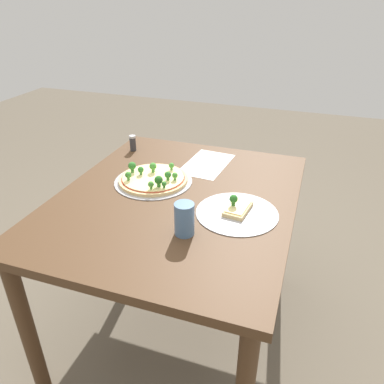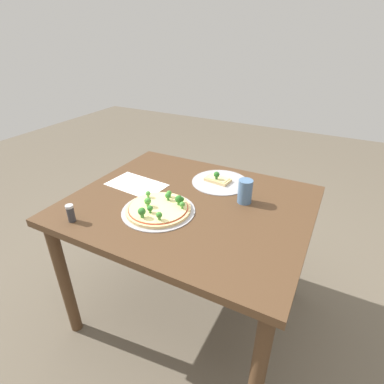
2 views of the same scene
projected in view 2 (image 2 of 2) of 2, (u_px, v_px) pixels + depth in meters
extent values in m
plane|color=brown|center=(190.00, 308.00, 1.83)|extent=(8.00, 8.00, 0.00)
cube|color=#4C331E|center=(189.00, 205.00, 1.47)|extent=(1.14, 0.95, 0.04)
cylinder|color=#4C331E|center=(299.00, 248.00, 1.77)|extent=(0.06, 0.06, 0.72)
cylinder|color=#4C331E|center=(155.00, 206.00, 2.19)|extent=(0.06, 0.06, 0.72)
cylinder|color=#4C331E|center=(258.00, 374.00, 1.13)|extent=(0.06, 0.06, 0.72)
cylinder|color=#4C331E|center=(64.00, 281.00, 1.54)|extent=(0.06, 0.06, 0.72)
cylinder|color=#A3A3A8|center=(159.00, 211.00, 1.39)|extent=(0.34, 0.34, 0.00)
cylinder|color=#E5C17F|center=(158.00, 209.00, 1.39)|extent=(0.30, 0.30, 0.01)
cylinder|color=#A82D1E|center=(158.00, 208.00, 1.38)|extent=(0.28, 0.28, 0.00)
cylinder|color=#F4DB8E|center=(158.00, 207.00, 1.38)|extent=(0.27, 0.27, 0.00)
sphere|color=#479338|center=(169.00, 193.00, 1.45)|extent=(0.02, 0.02, 0.02)
cylinder|color=#51973E|center=(169.00, 196.00, 1.46)|extent=(0.01, 0.01, 0.01)
sphere|color=#3D8933|center=(159.00, 215.00, 1.27)|extent=(0.03, 0.03, 0.03)
cylinder|color=#488E3A|center=(159.00, 218.00, 1.28)|extent=(0.01, 0.01, 0.01)
sphere|color=#479338|center=(148.00, 193.00, 1.45)|extent=(0.02, 0.02, 0.02)
cylinder|color=#51973E|center=(148.00, 196.00, 1.45)|extent=(0.01, 0.01, 0.01)
sphere|color=#479338|center=(148.00, 201.00, 1.37)|extent=(0.03, 0.03, 0.03)
cylinder|color=#51973E|center=(148.00, 205.00, 1.38)|extent=(0.01, 0.01, 0.01)
sphere|color=#337A2D|center=(150.00, 208.00, 1.32)|extent=(0.03, 0.03, 0.03)
cylinder|color=#3F8136|center=(150.00, 212.00, 1.33)|extent=(0.01, 0.01, 0.01)
sphere|color=#337A2D|center=(182.00, 199.00, 1.40)|extent=(0.02, 0.02, 0.02)
cylinder|color=#3F8136|center=(182.00, 202.00, 1.41)|extent=(0.01, 0.01, 0.01)
sphere|color=#337A2D|center=(168.00, 195.00, 1.42)|extent=(0.03, 0.03, 0.03)
cylinder|color=#3F8136|center=(168.00, 199.00, 1.43)|extent=(0.01, 0.01, 0.01)
sphere|color=#479338|center=(182.00, 204.00, 1.36)|extent=(0.02, 0.02, 0.02)
cylinder|color=#51973E|center=(182.00, 207.00, 1.36)|extent=(0.01, 0.01, 0.01)
sphere|color=#286B23|center=(179.00, 199.00, 1.38)|extent=(0.04, 0.04, 0.04)
cylinder|color=#37742D|center=(179.00, 203.00, 1.39)|extent=(0.02, 0.02, 0.02)
sphere|color=#337A2D|center=(142.00, 211.00, 1.29)|extent=(0.03, 0.03, 0.03)
cylinder|color=#3F8136|center=(142.00, 216.00, 1.30)|extent=(0.02, 0.02, 0.02)
cylinder|color=#A3A3A8|center=(220.00, 182.00, 1.65)|extent=(0.31, 0.31, 0.00)
cube|color=#E5C17F|center=(218.00, 180.00, 1.65)|extent=(0.14, 0.10, 0.02)
cube|color=#F4DB8E|center=(218.00, 178.00, 1.65)|extent=(0.12, 0.08, 0.00)
sphere|color=#286B23|center=(217.00, 175.00, 1.62)|extent=(0.03, 0.03, 0.03)
cylinder|color=#37742D|center=(216.00, 178.00, 1.63)|extent=(0.01, 0.01, 0.01)
cylinder|color=#4C7099|center=(245.00, 191.00, 1.43)|extent=(0.07, 0.07, 0.12)
cylinder|color=#333338|center=(71.00, 214.00, 1.30)|extent=(0.03, 0.03, 0.07)
cylinder|color=#B2B2B7|center=(69.00, 206.00, 1.28)|extent=(0.03, 0.03, 0.01)
cube|color=white|center=(136.00, 185.00, 1.62)|extent=(0.33, 0.22, 0.00)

